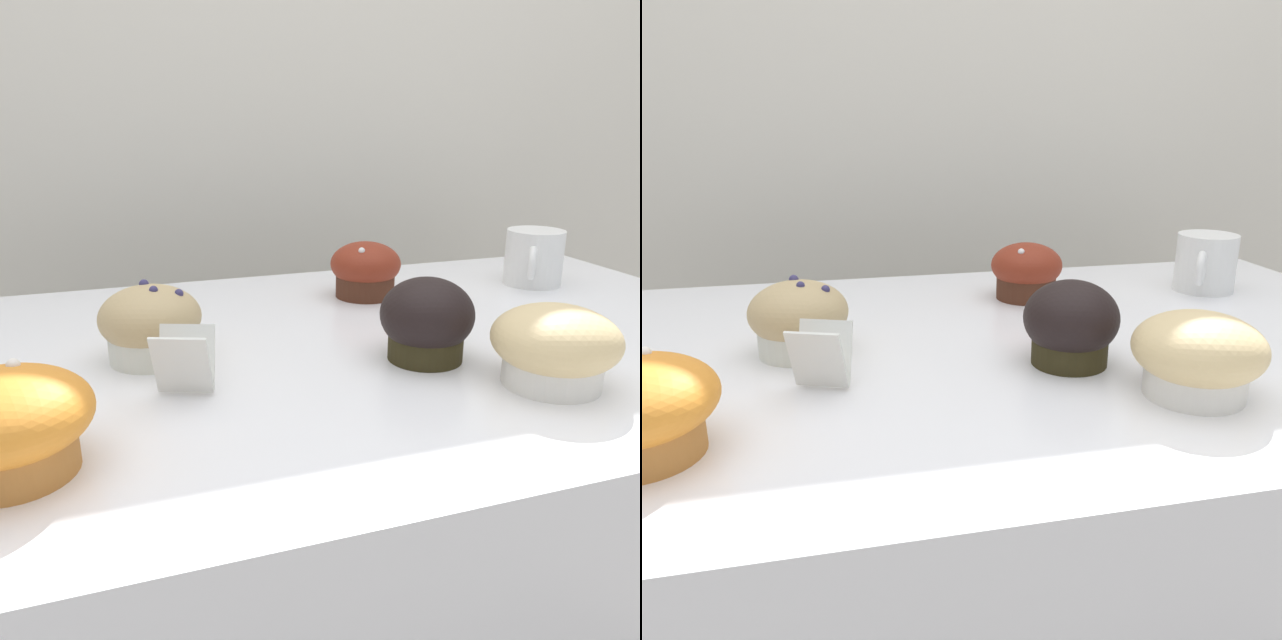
% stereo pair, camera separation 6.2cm
% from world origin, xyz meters
% --- Properties ---
extents(wall_back, '(3.20, 0.10, 1.80)m').
position_xyz_m(wall_back, '(0.00, 0.60, 0.90)').
color(wall_back, beige).
rests_on(wall_back, ground).
extents(muffin_front_center, '(0.12, 0.12, 0.08)m').
position_xyz_m(muffin_front_center, '(-0.35, -0.18, 0.96)').
color(muffin_front_center, '#C37A36').
rests_on(muffin_front_center, display_counter).
extents(muffin_back_left, '(0.10, 0.10, 0.08)m').
position_xyz_m(muffin_back_left, '(0.06, 0.16, 0.95)').
color(muffin_back_left, '#482517').
rests_on(muffin_back_left, display_counter).
extents(muffin_back_right, '(0.10, 0.10, 0.09)m').
position_xyz_m(muffin_back_right, '(0.02, -0.08, 0.96)').
color(muffin_back_right, '#2D2713').
rests_on(muffin_back_right, display_counter).
extents(muffin_front_left, '(0.10, 0.10, 0.08)m').
position_xyz_m(muffin_front_left, '(-0.24, 0.01, 0.95)').
color(muffin_front_left, silver).
rests_on(muffin_front_left, display_counter).
extents(muffin_front_right, '(0.12, 0.12, 0.08)m').
position_xyz_m(muffin_front_right, '(0.10, -0.17, 0.95)').
color(muffin_front_right, white).
rests_on(muffin_front_right, display_counter).
extents(coffee_cup, '(0.10, 0.11, 0.08)m').
position_xyz_m(coffee_cup, '(0.32, 0.14, 0.96)').
color(coffee_cup, white).
rests_on(coffee_cup, display_counter).
extents(price_card, '(0.06, 0.06, 0.06)m').
position_xyz_m(price_card, '(-0.22, -0.09, 0.95)').
color(price_card, white).
rests_on(price_card, display_counter).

